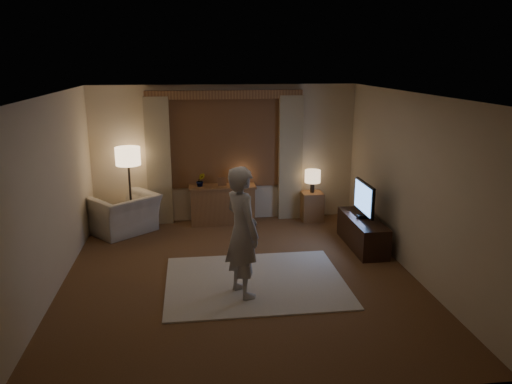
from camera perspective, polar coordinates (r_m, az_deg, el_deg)
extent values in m
cube|color=brown|center=(7.32, -1.84, -9.76)|extent=(5.00, 5.50, 0.02)
cube|color=silver|center=(6.67, -2.03, 11.15)|extent=(5.00, 5.50, 0.02)
cube|color=beige|center=(9.57, -3.55, 4.38)|extent=(5.00, 0.02, 2.60)
cube|color=beige|center=(4.29, 1.72, -9.16)|extent=(5.00, 0.02, 2.60)
cube|color=beige|center=(7.10, -22.52, -0.48)|extent=(0.02, 5.50, 2.60)
cube|color=beige|center=(7.54, 17.42, 0.83)|extent=(0.02, 5.50, 2.60)
cube|color=black|center=(9.49, -3.56, 5.83)|extent=(2.00, 0.01, 1.70)
cube|color=brown|center=(9.48, -3.56, 5.82)|extent=(2.08, 0.04, 1.78)
cube|color=tan|center=(9.48, -11.07, 3.42)|extent=(0.45, 0.12, 2.40)
cube|color=tan|center=(9.64, 3.95, 3.86)|extent=(0.45, 0.12, 2.40)
cube|color=brown|center=(9.34, -3.62, 11.06)|extent=(2.90, 0.14, 0.16)
cube|color=beige|center=(7.15, -0.08, -10.20)|extent=(2.50, 2.00, 0.02)
cube|color=brown|center=(9.53, -3.85, -1.54)|extent=(1.20, 0.40, 0.70)
cube|color=brown|center=(9.41, -3.90, 1.09)|extent=(0.16, 0.02, 0.20)
imported|color=#999999|center=(9.39, -6.34, 1.30)|extent=(0.16, 0.13, 0.30)
cylinder|color=black|center=(9.45, -1.48, 0.93)|extent=(0.08, 0.08, 0.12)
cylinder|color=#FFD099|center=(9.42, -1.48, 1.82)|extent=(0.22, 0.22, 0.18)
cylinder|color=black|center=(9.59, -13.92, -3.95)|extent=(0.32, 0.32, 0.03)
cylinder|color=black|center=(9.42, -14.14, -0.54)|extent=(0.04, 0.04, 1.21)
cylinder|color=#FFD099|center=(9.25, -14.44, 3.99)|extent=(0.45, 0.45, 0.32)
imported|color=#C0B79E|center=(9.31, -14.89, -2.42)|extent=(1.44, 1.42, 0.70)
cube|color=brown|center=(9.76, 6.39, -1.63)|extent=(0.40, 0.40, 0.56)
cylinder|color=black|center=(9.66, 6.45, 0.53)|extent=(0.08, 0.08, 0.20)
cylinder|color=#FFD099|center=(9.60, 6.49, 1.80)|extent=(0.30, 0.30, 0.24)
cube|color=black|center=(8.54, 12.06, -4.54)|extent=(0.45, 1.40, 0.50)
cube|color=black|center=(8.45, 12.16, -2.77)|extent=(0.21, 0.09, 0.06)
cube|color=black|center=(8.36, 12.28, -0.66)|extent=(0.05, 0.84, 0.51)
cube|color=#548EE6|center=(8.35, 12.10, -0.66)|extent=(0.00, 0.78, 0.46)
imported|color=#B6AFA8|center=(6.47, -1.59, -4.58)|extent=(0.63, 0.75, 1.74)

